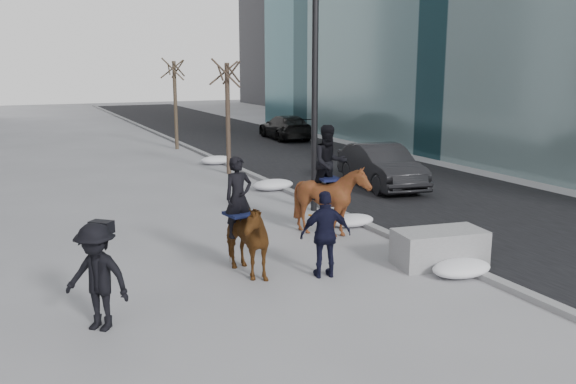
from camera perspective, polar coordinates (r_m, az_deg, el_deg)
name	(u,v)px	position (r m, az deg, el deg)	size (l,w,h in m)	color
ground	(313,276)	(12.42, 2.35, -7.83)	(120.00, 120.00, 0.00)	gray
road	(355,172)	(24.21, 6.27, 1.84)	(8.00, 90.00, 0.01)	black
curb	(261,179)	(22.42, -2.52, 1.24)	(0.25, 90.00, 0.12)	gray
planter	(439,248)	(13.35, 13.98, -5.06)	(1.89, 0.94, 0.76)	gray
car_near	(381,166)	(21.32, 8.72, 2.43)	(1.57, 4.49, 1.48)	black
car_far	(285,127)	(34.87, -0.27, 6.09)	(1.92, 4.72, 1.37)	black
tree_near	(228,113)	(23.62, -5.65, 7.37)	(1.20, 1.20, 4.72)	#392B22
tree_far	(175,101)	(31.11, -10.50, 8.40)	(1.20, 1.20, 4.83)	#3D3124
mounted_left	(241,232)	(12.25, -4.41, -3.74)	(1.11, 1.96, 2.40)	#4C2A0F
mounted_right	(331,192)	(15.03, 4.03, 0.00)	(1.60, 1.76, 2.74)	#492B0E
feeder	(326,234)	(12.12, 3.54, -3.98)	(1.10, 0.97, 1.75)	black
camera_crew	(97,276)	(10.20, -17.44, -7.55)	(1.27, 1.25, 1.75)	black
lamppost	(314,34)	(17.45, 2.41, 14.51)	(0.25, 1.43, 9.09)	black
snow_piles	(290,192)	(19.47, 0.17, -0.03)	(1.43, 16.36, 0.36)	white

